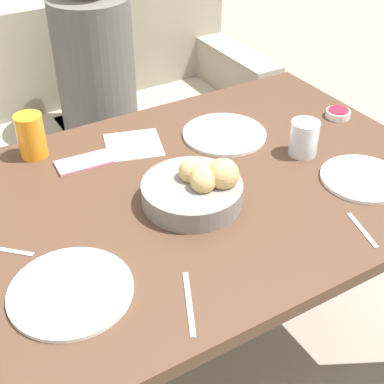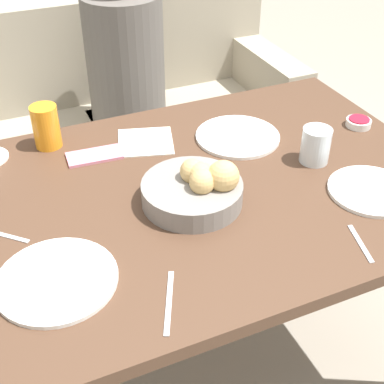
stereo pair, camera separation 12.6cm
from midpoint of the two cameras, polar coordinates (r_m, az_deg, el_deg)
ground_plane at (r=1.88m, az=-2.25°, el=-18.14°), size 10.00×10.00×0.00m
dining_table at (r=1.41m, az=-2.85°, el=-2.86°), size 1.35×0.89×0.73m
couch at (r=2.46m, az=-14.63°, el=5.24°), size 1.74×0.70×0.86m
seated_person at (r=2.27m, az=-11.34°, el=8.34°), size 0.31×0.40×1.15m
bread_basket at (r=1.28m, az=-2.34°, el=0.32°), size 0.25×0.25×0.12m
plate_near_left at (r=1.12m, az=-16.01°, el=-10.27°), size 0.25×0.25×0.01m
plate_near_right at (r=1.43m, az=15.39°, el=1.31°), size 0.22×0.22×0.01m
plate_far_center at (r=1.57m, az=1.18°, el=6.13°), size 0.24×0.24×0.01m
juice_glass at (r=1.53m, az=-19.06°, el=5.62°), size 0.07×0.07×0.12m
water_tumbler at (r=1.49m, az=9.50°, el=5.62°), size 0.08×0.08×0.10m
jam_bowl_berry at (r=1.71m, az=13.30°, el=8.10°), size 0.08×0.08×0.03m
knife_silver at (r=1.06m, az=-3.76°, el=-11.89°), size 0.08×0.16×0.00m
spoon_coffee at (r=1.26m, az=15.03°, el=-4.04°), size 0.04×0.12×0.00m
napkin at (r=1.54m, az=-8.60°, el=4.90°), size 0.19×0.19×0.00m
cell_phone at (r=1.49m, az=-13.83°, el=3.01°), size 0.15×0.08×0.01m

